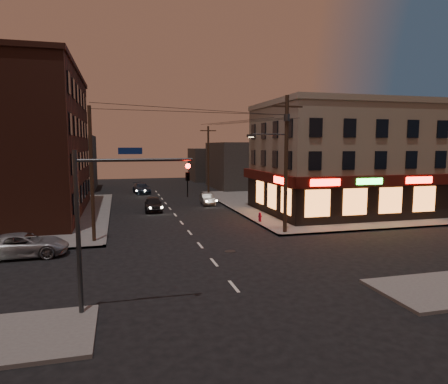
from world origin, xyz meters
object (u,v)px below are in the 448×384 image
object	(u,v)px
sedan_mid	(207,199)
fire_hydrant	(260,216)
sedan_far	(141,188)
suv_cross	(23,245)
sedan_near	(153,204)

from	to	relation	value
sedan_mid	fire_hydrant	world-z (taller)	sedan_mid
sedan_mid	sedan_far	distance (m)	14.09
fire_hydrant	sedan_far	bearing A→B (deg)	109.40
suv_cross	sedan_far	bearing A→B (deg)	-17.09
suv_cross	sedan_near	size ratio (longest dim) A/B	1.19
fire_hydrant	sedan_mid	bearing A→B (deg)	99.72
suv_cross	sedan_far	world-z (taller)	sedan_far
sedan_near	sedan_far	bearing A→B (deg)	93.72
sedan_near	sedan_mid	size ratio (longest dim) A/B	1.13
sedan_near	sedan_mid	world-z (taller)	sedan_near
suv_cross	sedan_near	bearing A→B (deg)	-32.07
suv_cross	fire_hydrant	bearing A→B (deg)	-71.60
sedan_far	sedan_near	bearing A→B (deg)	-94.21
sedan_mid	sedan_far	size ratio (longest dim) A/B	0.76
sedan_near	sedan_mid	distance (m)	6.85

